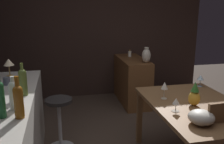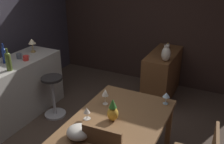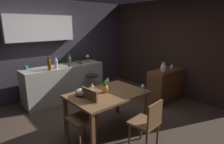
{
  "view_description": "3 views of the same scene",
  "coord_description": "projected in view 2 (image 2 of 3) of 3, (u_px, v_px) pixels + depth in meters",
  "views": [
    {
      "loc": [
        -2.3,
        0.94,
        1.72
      ],
      "look_at": [
        0.76,
        0.29,
        0.91
      ],
      "focal_mm": 40.41,
      "sensor_mm": 36.0,
      "label": 1
    },
    {
      "loc": [
        -2.08,
        -1.36,
        2.26
      ],
      "look_at": [
        0.79,
        0.07,
        0.84
      ],
      "focal_mm": 40.16,
      "sensor_mm": 36.0,
      "label": 2
    },
    {
      "loc": [
        -2.11,
        -2.85,
        1.94
      ],
      "look_at": [
        0.58,
        0.2,
        0.9
      ],
      "focal_mm": 29.74,
      "sensor_mm": 36.0,
      "label": 3
    }
  ],
  "objects": [
    {
      "name": "wine_glass_center",
      "position": [
        105.0,
        93.0,
        2.86
      ],
      "size": [
        0.08,
        0.08,
        0.19
      ],
      "color": "silver",
      "rests_on": "dining_table"
    },
    {
      "name": "sideboard_cabinet",
      "position": [
        162.0,
        74.0,
        4.49
      ],
      "size": [
        1.1,
        0.44,
        0.82
      ],
      "primitive_type": "cube",
      "color": "brown",
      "rests_on": "ground_plane"
    },
    {
      "name": "bar_stool",
      "position": [
        53.0,
        95.0,
        3.89
      ],
      "size": [
        0.34,
        0.34,
        0.67
      ],
      "color": "#262323",
      "rests_on": "ground_plane"
    },
    {
      "name": "counter_lamp",
      "position": [
        32.0,
        42.0,
        4.05
      ],
      "size": [
        0.12,
        0.12,
        0.23
      ],
      "color": "#A58447",
      "rests_on": "kitchen_counter"
    },
    {
      "name": "wine_glass_left",
      "position": [
        166.0,
        95.0,
        2.88
      ],
      "size": [
        0.08,
        0.08,
        0.15
      ],
      "color": "silver",
      "rests_on": "dining_table"
    },
    {
      "name": "vase_ceramic_ivory",
      "position": [
        166.0,
        54.0,
        3.91
      ],
      "size": [
        0.14,
        0.14,
        0.26
      ],
      "color": "beige",
      "rests_on": "sideboard_cabinet"
    },
    {
      "name": "wine_glass_right",
      "position": [
        87.0,
        111.0,
        2.61
      ],
      "size": [
        0.08,
        0.08,
        0.14
      ],
      "color": "silver",
      "rests_on": "dining_table"
    },
    {
      "name": "cup_slate",
      "position": [
        19.0,
        56.0,
        3.82
      ],
      "size": [
        0.11,
        0.08,
        0.08
      ],
      "color": "#515660",
      "rests_on": "kitchen_counter"
    },
    {
      "name": "wall_side_right",
      "position": [
        142.0,
        16.0,
        4.86
      ],
      "size": [
        0.1,
        4.4,
        2.6
      ],
      "primitive_type": "cube",
      "color": "#33231E",
      "rests_on": "ground_plane"
    },
    {
      "name": "pillar_candle_tall",
      "position": [
        168.0,
        47.0,
        4.45
      ],
      "size": [
        0.06,
        0.06,
        0.13
      ],
      "color": "white",
      "rests_on": "sideboard_cabinet"
    },
    {
      "name": "wine_bottle_olive",
      "position": [
        8.0,
        60.0,
        3.36
      ],
      "size": [
        0.08,
        0.08,
        0.32
      ],
      "color": "#475623",
      "rests_on": "kitchen_counter"
    },
    {
      "name": "dining_table",
      "position": [
        117.0,
        127.0,
        2.65
      ],
      "size": [
        1.37,
        0.92,
        0.74
      ],
      "color": "brown",
      "rests_on": "ground_plane"
    },
    {
      "name": "wine_bottle_cobalt",
      "position": [
        4.0,
        55.0,
        3.62
      ],
      "size": [
        0.06,
        0.06,
        0.29
      ],
      "color": "navy",
      "rests_on": "kitchen_counter"
    },
    {
      "name": "pineapple_centerpiece",
      "position": [
        113.0,
        111.0,
        2.58
      ],
      "size": [
        0.12,
        0.12,
        0.25
      ],
      "color": "gold",
      "rests_on": "dining_table"
    },
    {
      "name": "kitchen_counter",
      "position": [
        1.0,
        98.0,
        3.64
      ],
      "size": [
        2.1,
        0.6,
        0.9
      ],
      "primitive_type": "cube",
      "color": "#B2ADA3",
      "rests_on": "ground_plane"
    },
    {
      "name": "cup_red",
      "position": [
        26.0,
        58.0,
        3.75
      ],
      "size": [
        0.12,
        0.08,
        0.08
      ],
      "color": "red",
      "rests_on": "kitchen_counter"
    },
    {
      "name": "fruit_bowl",
      "position": [
        79.0,
        132.0,
        2.34
      ],
      "size": [
        0.23,
        0.23,
        0.12
      ],
      "primitive_type": "ellipsoid",
      "color": "beige",
      "rests_on": "dining_table"
    }
  ]
}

